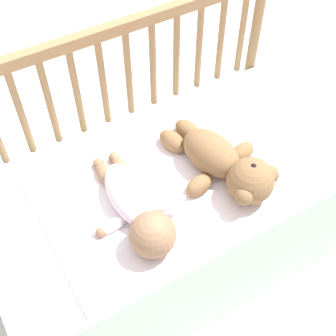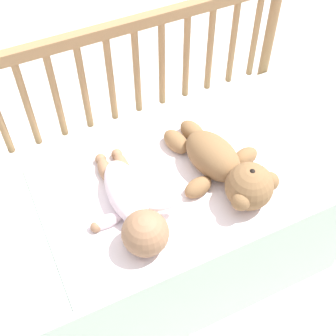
# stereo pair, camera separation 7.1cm
# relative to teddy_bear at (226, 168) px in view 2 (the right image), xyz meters

# --- Properties ---
(ground_plane) EXTENTS (12.00, 12.00, 0.00)m
(ground_plane) POSITION_rel_teddy_bear_xyz_m (-0.15, 0.07, -0.58)
(ground_plane) COLOR silver
(crib_mattress) EXTENTS (1.12, 0.58, 0.52)m
(crib_mattress) POSITION_rel_teddy_bear_xyz_m (-0.15, 0.07, -0.32)
(crib_mattress) COLOR silver
(crib_mattress) RESTS_ON ground_plane
(crib_rail) EXTENTS (1.12, 0.04, 0.87)m
(crib_rail) POSITION_rel_teddy_bear_xyz_m (-0.15, 0.39, 0.04)
(crib_rail) COLOR #997047
(crib_rail) RESTS_ON ground_plane
(blanket) EXTENTS (0.77, 0.50, 0.01)m
(blanket) POSITION_rel_teddy_bear_xyz_m (-0.15, 0.06, -0.06)
(blanket) COLOR white
(blanket) RESTS_ON crib_mattress
(teddy_bear) EXTENTS (0.28, 0.41, 0.14)m
(teddy_bear) POSITION_rel_teddy_bear_xyz_m (0.00, 0.00, 0.00)
(teddy_bear) COLOR olive
(teddy_bear) RESTS_ON crib_mattress
(baby) EXTENTS (0.26, 0.40, 0.13)m
(baby) POSITION_rel_teddy_bear_xyz_m (-0.29, -0.00, -0.01)
(baby) COLOR white
(baby) RESTS_ON crib_mattress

